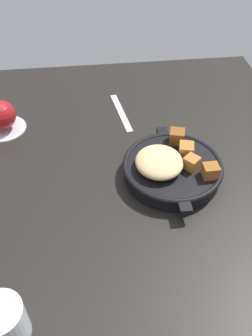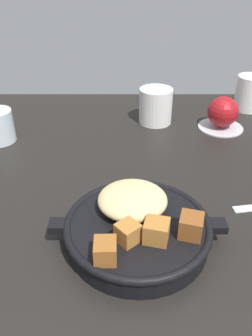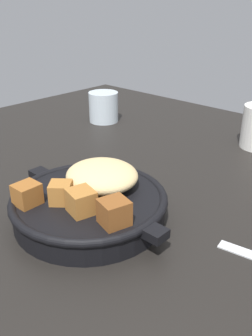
# 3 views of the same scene
# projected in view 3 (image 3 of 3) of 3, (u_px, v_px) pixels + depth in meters

# --- Properties ---
(ground_plane) EXTENTS (1.12, 0.96, 0.02)m
(ground_plane) POSITION_uv_depth(u_px,v_px,m) (131.00, 183.00, 0.63)
(ground_plane) COLOR black
(cast_iron_skillet) EXTENTS (0.26, 0.22, 0.07)m
(cast_iron_skillet) POSITION_uv_depth(u_px,v_px,m) (91.00, 200.00, 0.50)
(cast_iron_skillet) COLOR black
(cast_iron_skillet) RESTS_ON ground_plane
(water_glass_short) EXTENTS (0.07, 0.07, 0.07)m
(water_glass_short) POSITION_uv_depth(u_px,v_px,m) (104.00, 107.00, 0.89)
(water_glass_short) COLOR silver
(water_glass_short) RESTS_ON ground_plane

